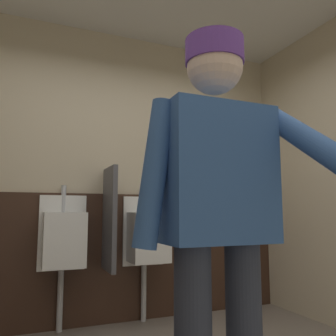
# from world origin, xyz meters

# --- Properties ---
(wall_back) EXTENTS (4.14, 0.12, 2.78)m
(wall_back) POSITION_xyz_m (0.00, 1.74, 1.39)
(wall_back) COLOR beige
(wall_back) RESTS_ON ground_plane
(wainscot_band_back) EXTENTS (3.54, 0.03, 1.17)m
(wainscot_band_back) POSITION_xyz_m (0.00, 1.66, 0.59)
(wainscot_band_back) COLOR #382319
(wainscot_band_back) RESTS_ON ground_plane
(urinal_left) EXTENTS (0.40, 0.34, 1.24)m
(urinal_left) POSITION_xyz_m (-0.46, 1.52, 0.78)
(urinal_left) COLOR white
(urinal_left) RESTS_ON ground_plane
(urinal_middle) EXTENTS (0.40, 0.34, 1.24)m
(urinal_middle) POSITION_xyz_m (0.29, 1.52, 0.78)
(urinal_middle) COLOR white
(urinal_middle) RESTS_ON ground_plane
(privacy_divider_panel) EXTENTS (0.04, 0.40, 0.90)m
(privacy_divider_panel) POSITION_xyz_m (-0.08, 1.45, 0.95)
(privacy_divider_panel) COLOR #4C4C51
(person) EXTENTS (0.65, 0.60, 1.71)m
(person) POSITION_xyz_m (-0.08, -0.40, 1.02)
(person) COLOR #2D3342
(person) RESTS_ON ground_plane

